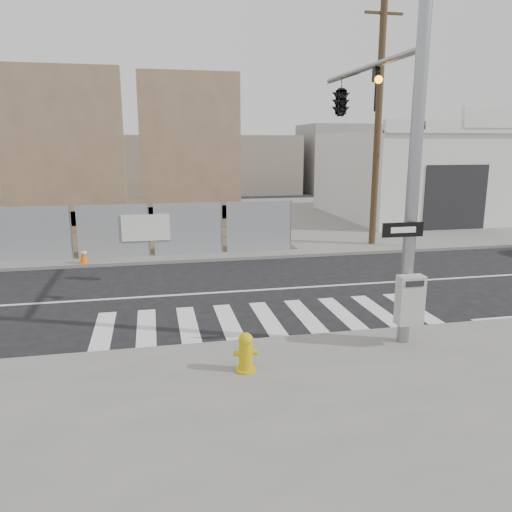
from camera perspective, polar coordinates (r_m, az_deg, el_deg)
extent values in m
plane|color=black|center=(15.05, -0.86, -4.00)|extent=(100.00, 100.00, 0.00)
cube|color=slate|center=(28.60, -6.23, 4.07)|extent=(50.00, 20.00, 0.12)
cylinder|color=gray|center=(10.74, 17.57, 8.33)|extent=(0.26, 0.26, 7.00)
cylinder|color=gray|center=(13.17, 12.50, 20.24)|extent=(0.14, 5.20, 0.14)
cube|color=#B2B2AF|center=(10.93, 17.18, -4.83)|extent=(0.55, 0.30, 1.05)
cube|color=black|center=(10.60, 16.44, 2.90)|extent=(0.90, 0.03, 0.30)
cube|color=silver|center=(10.58, 16.49, 2.88)|extent=(0.55, 0.01, 0.12)
imported|color=black|center=(12.56, 13.54, 18.04)|extent=(0.16, 0.20, 1.00)
imported|color=black|center=(14.58, 9.71, 17.42)|extent=(0.53, 2.48, 1.00)
cylinder|color=gray|center=(21.67, 18.08, 7.85)|extent=(0.12, 0.12, 5.20)
imported|color=black|center=(21.63, 18.55, 14.45)|extent=(0.16, 0.20, 1.00)
cube|color=#7B6249|center=(27.48, -21.21, 11.45)|extent=(6.00, 0.50, 8.00)
cube|color=#7B6249|center=(28.14, -20.49, 4.14)|extent=(6.00, 1.30, 0.80)
cube|color=#7B6249|center=(28.24, -7.47, 12.20)|extent=(5.50, 0.50, 8.00)
cube|color=#7B6249|center=(28.89, -7.33, 5.05)|extent=(5.50, 1.30, 0.80)
cube|color=silver|center=(31.95, 20.02, 8.73)|extent=(12.00, 10.00, 4.80)
cube|color=silver|center=(27.77, 25.95, 13.12)|extent=(12.00, 0.30, 0.60)
cube|color=silver|center=(27.75, 26.10, 14.04)|extent=(4.00, 0.30, 1.00)
cube|color=black|center=(26.72, 21.84, 6.22)|extent=(3.40, 0.06, 3.20)
cylinder|color=#4E3C24|center=(21.73, 13.77, 14.46)|extent=(0.28, 0.28, 10.00)
cube|color=#4E3C24|center=(22.28, 14.40, 25.30)|extent=(1.60, 0.10, 0.10)
cylinder|color=gold|center=(9.72, -1.15, -12.84)|extent=(0.50, 0.50, 0.04)
cylinder|color=gold|center=(9.60, -1.16, -11.34)|extent=(0.33, 0.33, 0.60)
sphere|color=gold|center=(9.48, -1.17, -9.57)|extent=(0.28, 0.28, 0.28)
cylinder|color=gold|center=(9.55, -2.12, -11.08)|extent=(0.17, 0.15, 0.11)
cylinder|color=gold|center=(9.60, -0.21, -10.93)|extent=(0.17, 0.15, 0.11)
cube|color=orange|center=(19.01, -19.05, -0.74)|extent=(0.36, 0.36, 0.03)
cone|color=orange|center=(18.95, -19.12, 0.13)|extent=(0.32, 0.32, 0.62)
cylinder|color=silver|center=(18.93, -19.13, 0.39)|extent=(0.24, 0.24, 0.07)
cube|color=#FF370D|center=(20.26, -1.54, 0.78)|extent=(0.51, 0.51, 0.03)
cone|color=#FF370D|center=(20.18, -1.55, 1.82)|extent=(0.45, 0.45, 0.79)
cylinder|color=silver|center=(20.16, -1.55, 2.13)|extent=(0.30, 0.30, 0.09)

